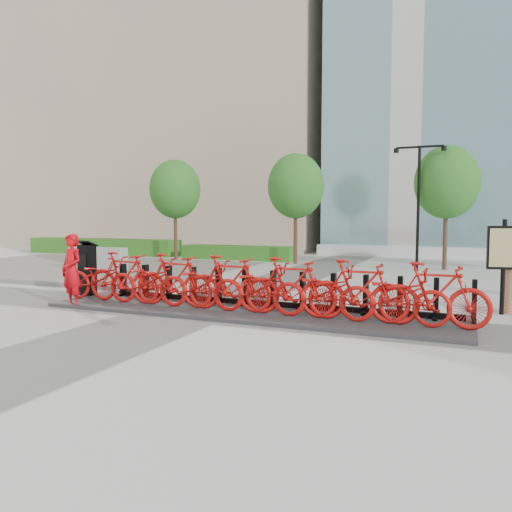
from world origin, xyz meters
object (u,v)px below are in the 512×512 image
at_px(kiosk, 87,269).
at_px(worker_red, 72,271).
at_px(map_sign, 504,252).
at_px(bike_0, 100,278).
at_px(jersey_barrier, 98,259).

relative_size(kiosk, worker_red, 0.83).
height_order(kiosk, map_sign, map_sign).
height_order(worker_red, map_sign, map_sign).
bearing_deg(bike_0, kiosk, 58.55).
xyz_separation_m(bike_0, worker_red, (-0.26, -0.70, 0.25)).
bearing_deg(bike_0, map_sign, -75.59).
height_order(bike_0, kiosk, kiosk).
distance_m(jersey_barrier, map_sign, 15.39).
distance_m(bike_0, jersey_barrier, 8.51).
distance_m(worker_red, jersey_barrier, 8.91).
relative_size(bike_0, kiosk, 1.44).
bearing_deg(jersey_barrier, kiosk, -58.10).
bearing_deg(map_sign, jersey_barrier, 153.49).
distance_m(kiosk, map_sign, 10.33).
relative_size(kiosk, jersey_barrier, 0.62).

